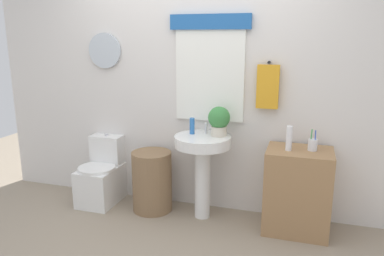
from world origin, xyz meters
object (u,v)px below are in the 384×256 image
Objects in this scene: potted_plant at (219,120)px; lotion_bottle at (289,138)px; pedestal_sink at (203,156)px; toilet at (102,177)px; toothbrush_cup at (313,145)px; soap_bottle at (192,126)px; laundry_hamper at (152,181)px; wooden_cabinet at (297,191)px.

potted_plant is 1.29× the size of lotion_bottle.
pedestal_sink is 3.79× the size of lotion_bottle.
toilet is at bearing 178.38° from pedestal_sink.
potted_plant is at bearing 177.29° from toothbrush_cup.
toothbrush_cup is (2.10, -0.01, 0.54)m from toilet.
soap_bottle is (-0.12, 0.05, 0.28)m from pedestal_sink.
pedestal_sink is (0.53, 0.00, 0.31)m from laundry_hamper.
laundry_hamper is 1.41m from wooden_cabinet.
laundry_hamper is at bearing -179.24° from toothbrush_cup.
lotion_bottle is (-0.10, -0.04, 0.49)m from wooden_cabinet.
potted_plant is 1.50× the size of toothbrush_cup.
lotion_bottle is 1.17× the size of toothbrush_cup.
lotion_bottle is at bearing -2.16° from toilet.
soap_bottle is (-1.00, 0.05, 0.52)m from wooden_cabinet.
soap_bottle is 0.91m from lotion_bottle.
toilet is 2.56× the size of potted_plant.
wooden_cabinet is 4.12× the size of toothbrush_cup.
pedestal_sink is at bearing 0.00° from laundry_hamper.
potted_plant is at bearing 171.18° from lotion_bottle.
lotion_bottle reaches higher than toothbrush_cup.
toothbrush_cup reaches higher than wooden_cabinet.
potted_plant is at bearing 23.20° from pedestal_sink.
potted_plant is (-0.74, 0.06, 0.59)m from wooden_cabinet.
wooden_cabinet is 2.75× the size of potted_plant.
potted_plant reaches higher than laundry_hamper.
potted_plant is (0.14, 0.06, 0.35)m from pedestal_sink.
potted_plant reaches higher than soap_bottle.
pedestal_sink is at bearing 180.00° from wooden_cabinet.
pedestal_sink is 2.95× the size of potted_plant.
soap_bottle is 0.84× the size of toothbrush_cup.
toilet is 1.18m from soap_bottle.
potted_plant is (1.26, 0.03, 0.70)m from toilet.
soap_bottle is at bearing 1.05° from toilet.
wooden_cabinet is at bearing 21.95° from lotion_bottle.
soap_bottle is at bearing 157.38° from pedestal_sink.
wooden_cabinet is 4.89× the size of soap_bottle.
laundry_hamper is 0.72m from soap_bottle.
wooden_cabinet is 0.50m from lotion_bottle.
wooden_cabinet is at bearing -4.61° from potted_plant.
pedestal_sink is at bearing -22.62° from soap_bottle.
pedestal_sink is 0.31m from soap_bottle.
laundry_hamper is at bearing -174.87° from potted_plant.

